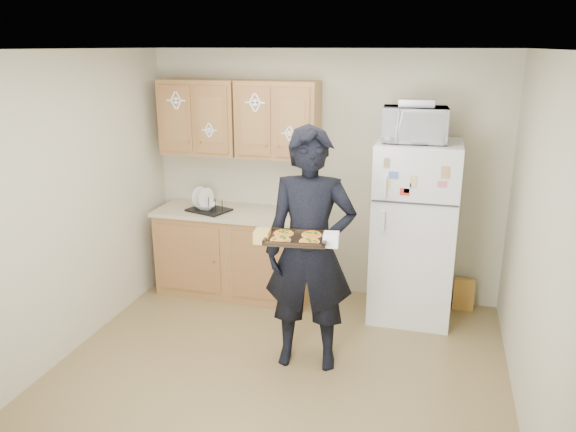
{
  "coord_description": "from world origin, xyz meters",
  "views": [
    {
      "loc": [
        1.12,
        -3.7,
        2.53
      ],
      "look_at": [
        -0.01,
        0.45,
        1.21
      ],
      "focal_mm": 35.0,
      "sensor_mm": 36.0,
      "label": 1
    }
  ],
  "objects_px": {
    "baking_tray": "(296,239)",
    "dish_rack": "(209,203)",
    "refrigerator": "(414,232)",
    "microwave": "(415,125)",
    "person": "(310,251)"
  },
  "relations": [
    {
      "from": "baking_tray",
      "to": "dish_rack",
      "type": "distance_m",
      "value": 1.88
    },
    {
      "from": "refrigerator",
      "to": "microwave",
      "type": "relative_size",
      "value": 3.03
    },
    {
      "from": "baking_tray",
      "to": "microwave",
      "type": "height_order",
      "value": "microwave"
    },
    {
      "from": "dish_rack",
      "to": "person",
      "type": "bearing_deg",
      "value": -39.24
    },
    {
      "from": "dish_rack",
      "to": "microwave",
      "type": "bearing_deg",
      "value": -0.7
    },
    {
      "from": "refrigerator",
      "to": "microwave",
      "type": "xyz_separation_m",
      "value": [
        -0.05,
        -0.05,
        1.01
      ]
    },
    {
      "from": "person",
      "to": "microwave",
      "type": "relative_size",
      "value": 3.49
    },
    {
      "from": "baking_tray",
      "to": "microwave",
      "type": "xyz_separation_m",
      "value": [
        0.73,
        1.34,
        0.68
      ]
    },
    {
      "from": "refrigerator",
      "to": "dish_rack",
      "type": "height_order",
      "value": "refrigerator"
    },
    {
      "from": "refrigerator",
      "to": "person",
      "type": "distance_m",
      "value": 1.33
    },
    {
      "from": "refrigerator",
      "to": "baking_tray",
      "type": "height_order",
      "value": "refrigerator"
    },
    {
      "from": "microwave",
      "to": "dish_rack",
      "type": "xyz_separation_m",
      "value": [
        -2.01,
        0.02,
        -0.88
      ]
    },
    {
      "from": "person",
      "to": "baking_tray",
      "type": "height_order",
      "value": "person"
    },
    {
      "from": "person",
      "to": "dish_rack",
      "type": "height_order",
      "value": "person"
    },
    {
      "from": "microwave",
      "to": "dish_rack",
      "type": "relative_size",
      "value": 1.4
    }
  ]
}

